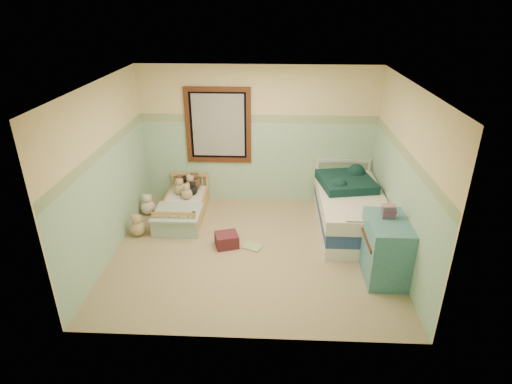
{
  "coord_description": "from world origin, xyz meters",
  "views": [
    {
      "loc": [
        0.3,
        -5.4,
        3.5
      ],
      "look_at": [
        0.03,
        0.35,
        0.83
      ],
      "focal_mm": 29.39,
      "sensor_mm": 36.0,
      "label": 1
    }
  ],
  "objects_px": {
    "plush_floor_cream": "(148,207)",
    "red_pillow": "(227,240)",
    "dresser": "(385,249)",
    "toddler_bed_frame": "(184,212)",
    "twin_bed_frame": "(348,223)",
    "plush_floor_tan": "(138,228)",
    "floor_book": "(252,247)"
  },
  "relations": [
    {
      "from": "toddler_bed_frame",
      "to": "plush_floor_cream",
      "type": "xyz_separation_m",
      "value": [
        -0.65,
        0.07,
        0.04
      ]
    },
    {
      "from": "dresser",
      "to": "red_pillow",
      "type": "xyz_separation_m",
      "value": [
        -2.23,
        0.64,
        -0.32
      ]
    },
    {
      "from": "plush_floor_cream",
      "to": "floor_book",
      "type": "relative_size",
      "value": 0.91
    },
    {
      "from": "plush_floor_tan",
      "to": "floor_book",
      "type": "xyz_separation_m",
      "value": [
        1.87,
        -0.28,
        -0.11
      ]
    },
    {
      "from": "toddler_bed_frame",
      "to": "twin_bed_frame",
      "type": "relative_size",
      "value": 0.72
    },
    {
      "from": "dresser",
      "to": "floor_book",
      "type": "relative_size",
      "value": 3.0
    },
    {
      "from": "twin_bed_frame",
      "to": "floor_book",
      "type": "bearing_deg",
      "value": -157.69
    },
    {
      "from": "plush_floor_tan",
      "to": "red_pillow",
      "type": "height_order",
      "value": "plush_floor_tan"
    },
    {
      "from": "plush_floor_tan",
      "to": "dresser",
      "type": "xyz_separation_m",
      "value": [
        3.7,
        -0.9,
        0.3
      ]
    },
    {
      "from": "plush_floor_tan",
      "to": "twin_bed_frame",
      "type": "distance_m",
      "value": 3.44
    },
    {
      "from": "twin_bed_frame",
      "to": "dresser",
      "type": "bearing_deg",
      "value": -77.69
    },
    {
      "from": "plush_floor_cream",
      "to": "red_pillow",
      "type": "relative_size",
      "value": 0.76
    },
    {
      "from": "plush_floor_tan",
      "to": "plush_floor_cream",
      "type": "bearing_deg",
      "value": 93.34
    },
    {
      "from": "red_pillow",
      "to": "floor_book",
      "type": "bearing_deg",
      "value": -3.28
    },
    {
      "from": "dresser",
      "to": "red_pillow",
      "type": "distance_m",
      "value": 2.35
    },
    {
      "from": "red_pillow",
      "to": "floor_book",
      "type": "distance_m",
      "value": 0.41
    },
    {
      "from": "plush_floor_cream",
      "to": "red_pillow",
      "type": "xyz_separation_m",
      "value": [
        1.51,
        -1.0,
        -0.02
      ]
    },
    {
      "from": "plush_floor_cream",
      "to": "plush_floor_tan",
      "type": "relative_size",
      "value": 1.02
    },
    {
      "from": "plush_floor_tan",
      "to": "twin_bed_frame",
      "type": "xyz_separation_m",
      "value": [
        3.43,
        0.36,
        -0.02
      ]
    },
    {
      "from": "red_pillow",
      "to": "dresser",
      "type": "bearing_deg",
      "value": -16.03
    },
    {
      "from": "twin_bed_frame",
      "to": "red_pillow",
      "type": "height_order",
      "value": "twin_bed_frame"
    },
    {
      "from": "toddler_bed_frame",
      "to": "plush_floor_tan",
      "type": "relative_size",
      "value": 5.6
    },
    {
      "from": "toddler_bed_frame",
      "to": "twin_bed_frame",
      "type": "height_order",
      "value": "twin_bed_frame"
    },
    {
      "from": "red_pillow",
      "to": "twin_bed_frame",
      "type": "bearing_deg",
      "value": 17.49
    },
    {
      "from": "red_pillow",
      "to": "toddler_bed_frame",
      "type": "bearing_deg",
      "value": 132.88
    },
    {
      "from": "dresser",
      "to": "floor_book",
      "type": "xyz_separation_m",
      "value": [
        -1.84,
        0.62,
        -0.41
      ]
    },
    {
      "from": "toddler_bed_frame",
      "to": "plush_floor_tan",
      "type": "xyz_separation_m",
      "value": [
        -0.61,
        -0.66,
        0.04
      ]
    },
    {
      "from": "plush_floor_cream",
      "to": "dresser",
      "type": "xyz_separation_m",
      "value": [
        3.74,
        -1.64,
        0.3
      ]
    },
    {
      "from": "plush_floor_tan",
      "to": "red_pillow",
      "type": "xyz_separation_m",
      "value": [
        1.47,
        -0.26,
        -0.02
      ]
    },
    {
      "from": "plush_floor_tan",
      "to": "dresser",
      "type": "bearing_deg",
      "value": -13.72
    },
    {
      "from": "twin_bed_frame",
      "to": "red_pillow",
      "type": "relative_size",
      "value": 5.78
    },
    {
      "from": "plush_floor_cream",
      "to": "red_pillow",
      "type": "bearing_deg",
      "value": -33.49
    }
  ]
}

